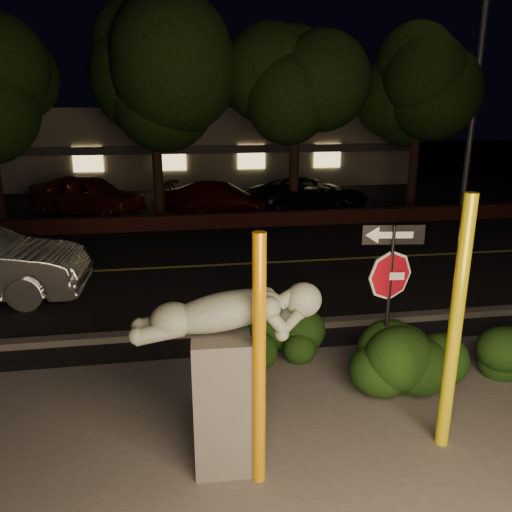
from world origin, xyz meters
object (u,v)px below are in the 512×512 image
Objects in this scene: parked_car_red at (88,195)px; parked_car_dark at (309,194)px; parked_car_darkred at (220,198)px; sculpture at (225,359)px; streetlight at (478,33)px; yellow_pole_right at (455,328)px; signpost at (390,276)px; yellow_pole_left at (259,366)px.

parked_car_dark is (8.61, -0.67, -0.11)m from parked_car_red.
sculpture is at bearing -167.86° from parked_car_darkred.
streetlight reaches higher than sculpture.
parked_car_dark is at bearing 139.73° from streetlight.
streetlight is at bearing -84.79° from parked_car_darkred.
parked_car_red is 8.63m from parked_car_dark.
signpost is at bearing 100.44° from yellow_pole_right.
sculpture reaches higher than parked_car_dark.
parked_car_darkred is (-1.36, 14.24, -0.91)m from yellow_pole_right.
yellow_pole_right reaches higher than parked_car_dark.
streetlight is 2.25× the size of parked_car_dark.
yellow_pole_left is 15.34m from parked_car_dark.
yellow_pole_left reaches higher than parked_car_dark.
streetlight reaches higher than parked_car_darkred.
sculpture is 0.20× the size of streetlight.
sculpture is 0.45× the size of parked_car_dark.
parked_car_red is at bearing 104.93° from yellow_pole_left.
parked_car_red is at bearing 98.09° from parked_car_darkred.
parked_car_dark is (3.57, 0.15, 0.03)m from parked_car_darkred.
yellow_pole_right is at bearing 1.02° from sculpture.
yellow_pole_right reaches higher than parked_car_red.
yellow_pole_left is 2.60m from signpost.
streetlight reaches higher than yellow_pole_left.
yellow_pole_left is 0.65× the size of parked_car_darkred.
signpost is 15.13m from parked_car_red.
parked_car_darkred is at bearing 87.60° from sculpture.
signpost reaches higher than parked_car_darkred.
yellow_pole_left is 1.30× the size of sculpture.
parked_car_red is at bearing 106.84° from sculpture.
yellow_pole_right is at bearing 159.47° from parked_car_dark.
yellow_pole_right is 1.42× the size of sculpture.
sculpture is 0.50× the size of parked_car_darkred.
signpost is (2.07, 1.53, 0.34)m from yellow_pole_left.
parked_car_red is at bearing 121.51° from signpost.
signpost is at bearing -143.91° from streetlight.
yellow_pole_right reaches higher than sculpture.
parked_car_darkred is at bearing 102.39° from signpost.
signpost is 0.23× the size of streetlight.
yellow_pole_right reaches higher than parked_car_darkred.
yellow_pole_right is 1.26× the size of signpost.
yellow_pole_right is 2.64m from sculpture.
yellow_pole_left is at bearing -43.07° from sculpture.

